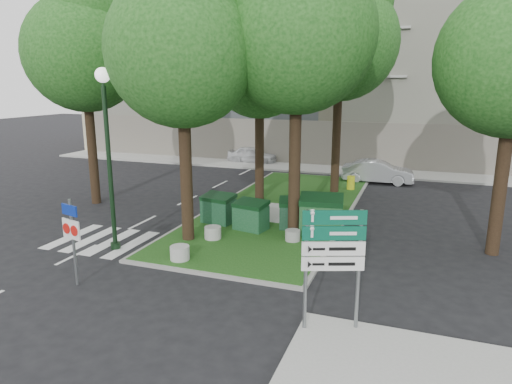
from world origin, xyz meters
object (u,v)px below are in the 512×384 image
at_px(car_silver, 378,172).
at_px(tree_median_near_right, 300,18).
at_px(dumpster_d, 321,215).
at_px(litter_bin, 351,183).
at_px(tree_median_near_left, 184,36).
at_px(dumpster_c, 295,214).
at_px(directional_sign, 333,251).
at_px(street_lamp, 107,138).
at_px(tree_street_left, 85,41).
at_px(tree_median_mid, 262,57).
at_px(car_white, 252,155).
at_px(dumpster_b, 251,215).
at_px(bollard_right, 293,235).
at_px(dumpster_a, 218,209).
at_px(bollard_mid, 180,253).
at_px(traffic_sign_pole, 72,231).
at_px(bollard_left, 213,233).
at_px(tree_median_far, 343,30).

bearing_deg(car_silver, tree_median_near_right, 166.84).
distance_m(dumpster_d, litter_bin, 7.99).
bearing_deg(litter_bin, dumpster_d, -89.64).
bearing_deg(tree_median_near_left, dumpster_d, 27.22).
bearing_deg(dumpster_c, directional_sign, -83.86).
relative_size(dumpster_d, street_lamp, 0.29).
xyz_separation_m(tree_street_left, street_lamp, (4.81, -5.11, -3.70)).
bearing_deg(tree_median_mid, car_white, 112.74).
distance_m(dumpster_b, car_silver, 11.80).
bearing_deg(car_silver, litter_bin, 154.34).
xyz_separation_m(dumpster_b, bollard_right, (1.92, -0.72, -0.37)).
distance_m(tree_median_near_left, tree_median_near_right, 4.09).
bearing_deg(car_silver, dumpster_c, 165.19).
bearing_deg(dumpster_a, tree_median_near_right, 5.73).
bearing_deg(car_white, litter_bin, -128.11).
bearing_deg(tree_median_near_left, dumpster_c, 38.39).
bearing_deg(bollard_right, car_white, 115.30).
distance_m(dumpster_d, bollard_mid, 5.71).
bearing_deg(dumpster_c, traffic_sign_pole, -138.53).
distance_m(tree_median_near_right, dumpster_d, 7.20).
xyz_separation_m(bollard_mid, car_white, (-4.51, 18.93, 0.28)).
bearing_deg(bollard_left, bollard_right, 15.44).
relative_size(dumpster_a, litter_bin, 1.99).
xyz_separation_m(dumpster_b, dumpster_c, (1.60, 0.82, 0.01)).
distance_m(litter_bin, street_lamp, 13.98).
bearing_deg(bollard_right, dumpster_d, 56.44).
distance_m(dumpster_b, street_lamp, 6.12).
bearing_deg(directional_sign, tree_median_near_left, 122.47).
xyz_separation_m(dumpster_a, litter_bin, (4.26, 8.02, -0.22)).
relative_size(tree_median_far, tree_street_left, 1.08).
distance_m(dumpster_c, litter_bin, 7.70).
xyz_separation_m(tree_street_left, bollard_mid, (7.63, -5.48, -7.30)).
relative_size(litter_bin, traffic_sign_pole, 0.28).
relative_size(tree_street_left, dumpster_a, 7.58).
height_order(tree_street_left, bollard_left, tree_street_left).
distance_m(bollard_mid, car_white, 19.46).
xyz_separation_m(dumpster_c, bollard_right, (0.32, -1.54, -0.39)).
height_order(bollard_left, street_lamp, street_lamp).
bearing_deg(directional_sign, tree_street_left, 127.61).
bearing_deg(dumpster_d, dumpster_b, -179.10).
distance_m(bollard_right, litter_bin, 9.20).
relative_size(tree_median_near_left, dumpster_d, 5.87).
distance_m(bollard_right, traffic_sign_pole, 7.61).
relative_size(dumpster_d, directional_sign, 0.62).
bearing_deg(dumpster_b, tree_median_mid, 116.49).
height_order(tree_median_near_right, directional_sign, tree_median_near_right).
xyz_separation_m(street_lamp, car_silver, (7.71, 14.58, -3.27)).
bearing_deg(tree_median_near_left, street_lamp, -143.80).
bearing_deg(bollard_mid, directional_sign, -25.18).
bearing_deg(dumpster_d, dumpster_c, 153.55).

